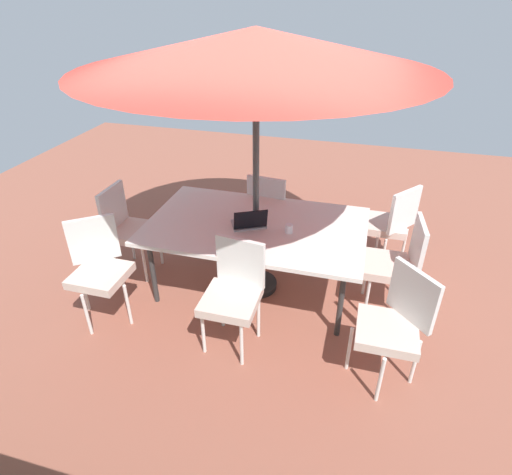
% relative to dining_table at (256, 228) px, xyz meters
% --- Properties ---
extents(ground_plane, '(10.00, 10.00, 0.02)m').
position_rel_dining_table_xyz_m(ground_plane, '(0.00, 0.00, -0.73)').
color(ground_plane, '#935442').
extents(dining_table, '(2.11, 1.29, 0.76)m').
position_rel_dining_table_xyz_m(dining_table, '(0.00, 0.00, 0.00)').
color(dining_table, silver).
rests_on(dining_table, ground_plane).
extents(patio_umbrella, '(2.95, 2.95, 2.50)m').
position_rel_dining_table_xyz_m(patio_umbrella, '(0.00, 0.00, 1.61)').
color(patio_umbrella, '#4C4C4C').
rests_on(patio_umbrella, ground_plane).
extents(chair_north, '(0.48, 0.49, 0.98)m').
position_rel_dining_table_xyz_m(chair_north, '(-0.02, 0.80, -0.16)').
color(chair_north, beige).
rests_on(chair_north, ground_plane).
extents(chair_west, '(0.48, 0.47, 0.98)m').
position_rel_dining_table_xyz_m(chair_west, '(-1.36, -0.02, -0.16)').
color(chair_west, beige).
rests_on(chair_west, ground_plane).
extents(chair_northwest, '(0.59, 0.59, 0.98)m').
position_rel_dining_table_xyz_m(chair_northwest, '(-1.33, 0.84, -0.16)').
color(chair_northwest, beige).
rests_on(chair_northwest, ground_plane).
extents(chair_east, '(0.46, 0.46, 0.98)m').
position_rel_dining_table_xyz_m(chair_east, '(1.40, 0.05, -0.16)').
color(chair_east, beige).
rests_on(chair_east, ground_plane).
extents(chair_south, '(0.47, 0.48, 0.98)m').
position_rel_dining_table_xyz_m(chair_south, '(0.04, -0.78, -0.16)').
color(chair_south, beige).
rests_on(chair_south, ground_plane).
extents(chair_southwest, '(0.58, 0.58, 0.98)m').
position_rel_dining_table_xyz_m(chair_southwest, '(-1.29, -0.79, -0.16)').
color(chair_southwest, beige).
rests_on(chair_southwest, ground_plane).
extents(chair_northeast, '(0.58, 0.58, 0.98)m').
position_rel_dining_table_xyz_m(chair_northeast, '(1.28, 0.78, -0.16)').
color(chair_northeast, beige).
rests_on(chair_northeast, ground_plane).
extents(laptop, '(0.40, 0.36, 0.21)m').
position_rel_dining_table_xyz_m(laptop, '(0.05, 0.07, 0.09)').
color(laptop, gray).
rests_on(laptop, dining_table).
extents(cup, '(0.07, 0.07, 0.09)m').
position_rel_dining_table_xyz_m(cup, '(-0.34, 0.07, 0.09)').
color(cup, white).
rests_on(cup, dining_table).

